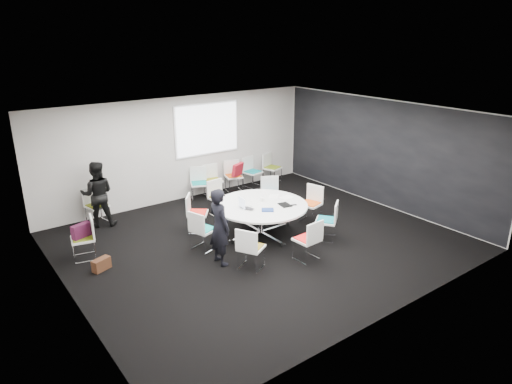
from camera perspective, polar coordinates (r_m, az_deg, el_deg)
room_shell at (r=9.71m, az=0.91°, el=1.47°), size 8.08×7.08×2.88m
conference_table at (r=10.30m, az=0.60°, el=-2.62°), size 2.10×2.10×0.73m
projection_screen at (r=12.76m, az=-6.09°, el=7.81°), size 1.90×0.03×1.35m
chair_ring_a at (r=11.19m, az=6.80°, el=-2.30°), size 0.55×0.56×0.88m
chair_ring_b at (r=11.76m, az=1.86°, el=-1.09°), size 0.62×0.61×0.88m
chair_ring_c at (r=11.54m, az=-4.57°, el=-1.54°), size 0.49×0.48×0.88m
chair_ring_d at (r=10.64m, az=-7.33°, el=-3.51°), size 0.64×0.64×0.88m
chair_ring_e at (r=9.77m, az=-6.60°, el=-5.63°), size 0.56×0.57×0.88m
chair_ring_f at (r=8.95m, az=-0.67°, el=-7.96°), size 0.62×0.62×0.88m
chair_ring_g at (r=9.33m, az=6.41°, el=-6.87°), size 0.49×0.48×0.88m
chair_ring_h at (r=10.28m, az=8.78°, el=-4.43°), size 0.64×0.64×0.88m
chair_back_a at (r=12.68m, az=-7.08°, el=0.32°), size 0.60×0.60×0.88m
chair_back_b at (r=12.90m, az=-5.38°, el=0.71°), size 0.52×0.51×0.88m
chair_back_c at (r=13.25m, az=-2.82°, el=1.29°), size 0.56×0.55×0.88m
chair_back_d at (r=13.62m, az=-0.45°, el=1.82°), size 0.54×0.53×0.88m
chair_back_e at (r=14.06m, az=2.02°, el=2.37°), size 0.58×0.57×0.88m
chair_spare_left at (r=9.96m, az=-20.65°, el=-6.33°), size 0.53×0.54×0.88m
chair_person_back at (r=11.65m, az=-19.21°, el=-2.42°), size 0.55×0.54×0.88m
person_main at (r=8.96m, az=-4.58°, el=-4.36°), size 0.39×0.58×1.57m
person_back at (r=11.33m, az=-19.22°, el=-0.25°), size 0.94×0.86×1.58m
laptop at (r=10.00m, az=-0.98°, el=-1.97°), size 0.30×0.37×0.03m
laptop_lid at (r=9.97m, az=-1.80°, el=-1.33°), size 0.06×0.30×0.22m
notebook_black at (r=10.19m, az=3.63°, el=-1.61°), size 0.27×0.34×0.02m
tablet_folio at (r=9.89m, az=1.46°, el=-2.25°), size 0.33×0.32×0.03m
papers_right at (r=10.73m, az=2.23°, el=-0.54°), size 0.36×0.36×0.00m
papers_front at (r=10.68m, az=3.86°, el=-0.66°), size 0.32×0.24×0.00m
cup at (r=10.41m, az=0.75°, el=-0.92°), size 0.08×0.08×0.09m
phone at (r=10.22m, az=4.73°, el=-1.62°), size 0.16×0.12×0.01m
maroon_bag at (r=9.82m, az=-20.98°, el=-4.53°), size 0.42×0.26×0.28m
brown_bag at (r=9.46m, az=-18.76°, el=-8.55°), size 0.39×0.28×0.24m
red_jacket at (r=12.95m, az=-2.31°, el=2.82°), size 0.47×0.33×0.36m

